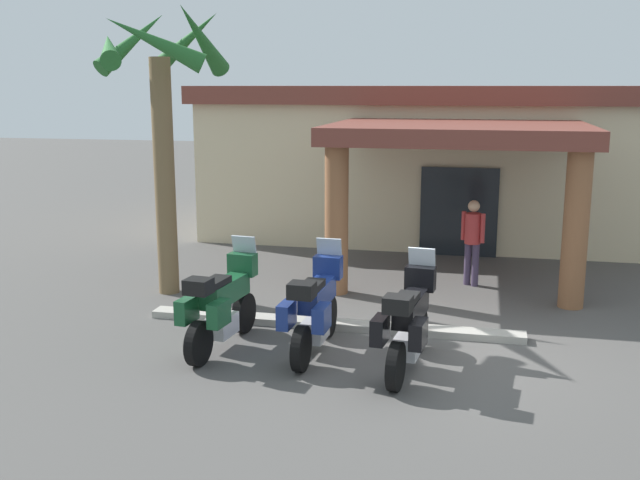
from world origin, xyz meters
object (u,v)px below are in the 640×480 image
Objects in this scene: pedestrian at (473,236)px; palm_tree_roadside at (160,94)px; motorcycle_green at (221,305)px; motorcycle_black at (408,323)px; motel_building at (464,159)px; motorcycle_blue at (315,308)px.

palm_tree_roadside is at bearing 138.16° from pedestrian.
pedestrian is at bearing -32.12° from motorcycle_green.
motorcycle_black is 6.61m from palm_tree_roadside.
motel_building is 7.83× the size of pedestrian.
motel_building is 10.60m from motorcycle_black.
motorcycle_black is at bearing -158.47° from pedestrian.
motel_building is 10.84m from motorcycle_green.
palm_tree_roadside is at bearing 55.83° from motorcycle_blue.
pedestrian reaches higher than motorcycle_blue.
motel_building is 6.17× the size of motorcycle_green.
pedestrian is at bearing 17.52° from palm_tree_roadside.
motorcycle_black is 0.40× the size of palm_tree_roadside.
motorcycle_green is 1.00× the size of motorcycle_blue.
pedestrian is at bearing -2.81° from motorcycle_black.
pedestrian is (0.78, 4.84, 0.31)m from motorcycle_black.
motorcycle_black is at bearing -88.77° from motorcycle_green.
motel_building reaches higher than motorcycle_green.
motorcycle_black is at bearing -31.12° from palm_tree_roadside.
motel_building is at bearing 54.24° from palm_tree_roadside.
motel_building is 6.16× the size of motorcycle_blue.
motorcycle_blue is 1.00× the size of motorcycle_black.
motorcycle_blue is (1.44, 0.12, 0.00)m from motorcycle_green.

